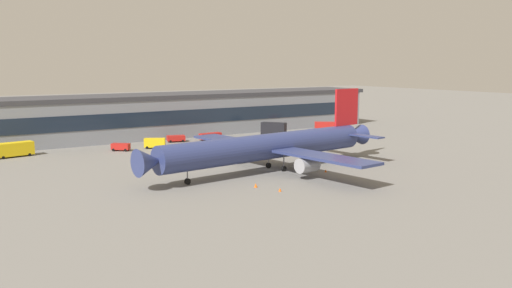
{
  "coord_description": "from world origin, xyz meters",
  "views": [
    {
      "loc": [
        -61.34,
        -90.34,
        21.53
      ],
      "look_at": [
        -1.0,
        3.1,
        5.0
      ],
      "focal_mm": 38.59,
      "sensor_mm": 36.0,
      "label": 1
    }
  ],
  "objects_px": {
    "follow_me_car": "(121,146)",
    "airliner": "(270,146)",
    "crew_van": "(154,143)",
    "traffic_cone_0": "(280,190)",
    "pushback_tractor": "(176,138)",
    "fuel_truck": "(13,149)",
    "traffic_cone_2": "(326,171)",
    "stair_truck": "(325,127)",
    "traffic_cone_1": "(256,185)",
    "belt_loader": "(210,136)",
    "catering_truck": "(274,129)"
  },
  "relations": [
    {
      "from": "belt_loader",
      "to": "catering_truck",
      "type": "xyz_separation_m",
      "value": [
        19.09,
        -4.07,
        1.14
      ]
    },
    {
      "from": "fuel_truck",
      "to": "traffic_cone_1",
      "type": "relative_size",
      "value": 11.95
    },
    {
      "from": "pushback_tractor",
      "to": "belt_loader",
      "type": "height_order",
      "value": "belt_loader"
    },
    {
      "from": "traffic_cone_0",
      "to": "fuel_truck",
      "type": "bearing_deg",
      "value": 117.45
    },
    {
      "from": "airliner",
      "to": "belt_loader",
      "type": "relative_size",
      "value": 8.92
    },
    {
      "from": "traffic_cone_0",
      "to": "crew_van",
      "type": "bearing_deg",
      "value": 89.48
    },
    {
      "from": "airliner",
      "to": "belt_loader",
      "type": "height_order",
      "value": "airliner"
    },
    {
      "from": "airliner",
      "to": "crew_van",
      "type": "height_order",
      "value": "airliner"
    },
    {
      "from": "pushback_tractor",
      "to": "catering_truck",
      "type": "xyz_separation_m",
      "value": [
        28.62,
        -5.7,
        1.24
      ]
    },
    {
      "from": "crew_van",
      "to": "traffic_cone_0",
      "type": "relative_size",
      "value": 9.09
    },
    {
      "from": "airliner",
      "to": "traffic_cone_1",
      "type": "relative_size",
      "value": 78.89
    },
    {
      "from": "stair_truck",
      "to": "belt_loader",
      "type": "height_order",
      "value": "stair_truck"
    },
    {
      "from": "belt_loader",
      "to": "traffic_cone_2",
      "type": "xyz_separation_m",
      "value": [
        -2.33,
        -52.94,
        -0.86
      ]
    },
    {
      "from": "crew_van",
      "to": "fuel_truck",
      "type": "relative_size",
      "value": 0.64
    },
    {
      "from": "follow_me_car",
      "to": "traffic_cone_2",
      "type": "distance_m",
      "value": 53.97
    },
    {
      "from": "pushback_tractor",
      "to": "belt_loader",
      "type": "relative_size",
      "value": 0.82
    },
    {
      "from": "stair_truck",
      "to": "catering_truck",
      "type": "distance_m",
      "value": 17.31
    },
    {
      "from": "crew_van",
      "to": "pushback_tractor",
      "type": "relative_size",
      "value": 1.06
    },
    {
      "from": "belt_loader",
      "to": "traffic_cone_1",
      "type": "height_order",
      "value": "belt_loader"
    },
    {
      "from": "follow_me_car",
      "to": "belt_loader",
      "type": "bearing_deg",
      "value": 10.7
    },
    {
      "from": "airliner",
      "to": "crew_van",
      "type": "xyz_separation_m",
      "value": [
        -8.32,
        39.87,
        -3.49
      ]
    },
    {
      "from": "belt_loader",
      "to": "catering_truck",
      "type": "relative_size",
      "value": 0.89
    },
    {
      "from": "belt_loader",
      "to": "crew_van",
      "type": "bearing_deg",
      "value": -163.0
    },
    {
      "from": "airliner",
      "to": "pushback_tractor",
      "type": "relative_size",
      "value": 10.91
    },
    {
      "from": "stair_truck",
      "to": "fuel_truck",
      "type": "height_order",
      "value": "stair_truck"
    },
    {
      "from": "pushback_tractor",
      "to": "traffic_cone_0",
      "type": "xyz_separation_m",
      "value": [
        -9.97,
        -63.1,
        -0.74
      ]
    },
    {
      "from": "crew_van",
      "to": "belt_loader",
      "type": "height_order",
      "value": "crew_van"
    },
    {
      "from": "crew_van",
      "to": "catering_truck",
      "type": "distance_m",
      "value": 38.13
    },
    {
      "from": "follow_me_car",
      "to": "belt_loader",
      "type": "xyz_separation_m",
      "value": [
        27.47,
        5.19,
        0.06
      ]
    },
    {
      "from": "pushback_tractor",
      "to": "traffic_cone_2",
      "type": "height_order",
      "value": "pushback_tractor"
    },
    {
      "from": "pushback_tractor",
      "to": "fuel_truck",
      "type": "bearing_deg",
      "value": -177.22
    },
    {
      "from": "pushback_tractor",
      "to": "airliner",
      "type": "bearing_deg",
      "value": -91.39
    },
    {
      "from": "fuel_truck",
      "to": "traffic_cone_1",
      "type": "xyz_separation_m",
      "value": [
        29.95,
        -56.3,
        -1.52
      ]
    },
    {
      "from": "traffic_cone_0",
      "to": "belt_loader",
      "type": "bearing_deg",
      "value": 72.4
    },
    {
      "from": "belt_loader",
      "to": "traffic_cone_1",
      "type": "bearing_deg",
      "value": -110.57
    },
    {
      "from": "pushback_tractor",
      "to": "traffic_cone_2",
      "type": "xyz_separation_m",
      "value": [
        7.2,
        -54.57,
        -0.76
      ]
    },
    {
      "from": "follow_me_car",
      "to": "airliner",
      "type": "bearing_deg",
      "value": -67.48
    },
    {
      "from": "crew_van",
      "to": "fuel_truck",
      "type": "xyz_separation_m",
      "value": [
        -32.23,
        5.41,
        0.42
      ]
    },
    {
      "from": "stair_truck",
      "to": "belt_loader",
      "type": "xyz_separation_m",
      "value": [
        -36.22,
        6.6,
        -0.83
      ]
    },
    {
      "from": "stair_truck",
      "to": "traffic_cone_1",
      "type": "bearing_deg",
      "value": -138.93
    },
    {
      "from": "follow_me_car",
      "to": "stair_truck",
      "type": "bearing_deg",
      "value": -1.27
    },
    {
      "from": "catering_truck",
      "to": "traffic_cone_2",
      "type": "bearing_deg",
      "value": -113.67
    },
    {
      "from": "fuel_truck",
      "to": "traffic_cone_2",
      "type": "relative_size",
      "value": 15.03
    },
    {
      "from": "traffic_cone_2",
      "to": "follow_me_car",
      "type": "bearing_deg",
      "value": 117.76
    },
    {
      "from": "crew_van",
      "to": "stair_truck",
      "type": "xyz_separation_m",
      "value": [
        55.21,
        -0.79,
        0.52
      ]
    },
    {
      "from": "traffic_cone_1",
      "to": "airliner",
      "type": "bearing_deg",
      "value": 46.12
    },
    {
      "from": "airliner",
      "to": "traffic_cone_2",
      "type": "distance_m",
      "value": 12.0
    },
    {
      "from": "airliner",
      "to": "catering_truck",
      "type": "bearing_deg",
      "value": 54.42
    },
    {
      "from": "traffic_cone_1",
      "to": "follow_me_car",
      "type": "bearing_deg",
      "value": 96.86
    },
    {
      "from": "stair_truck",
      "to": "traffic_cone_0",
      "type": "bearing_deg",
      "value": -135.43
    }
  ]
}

